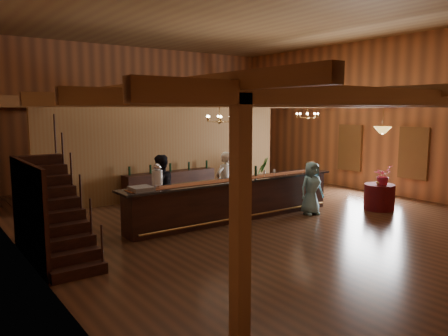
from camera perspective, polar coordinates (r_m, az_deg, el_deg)
floor at (r=12.73m, az=2.77°, el=-6.00°), size 14.00×14.00×0.00m
ceiling at (r=12.63m, az=2.94°, el=19.05°), size 14.00×14.00×0.00m
wall_back at (r=18.36m, az=-11.06°, el=6.72°), size 12.00×0.10×5.50m
wall_left at (r=9.81m, az=-25.76°, el=5.42°), size 0.10×14.00×5.50m
wall_right at (r=16.80m, az=19.12°, el=6.37°), size 0.10×14.00×5.50m
beam_grid at (r=12.78m, az=1.43°, el=8.72°), size 11.90×13.90×0.39m
support_posts at (r=12.07m, az=4.31°, el=0.96°), size 9.20×10.20×3.20m
partition_wall at (r=15.08m, az=-7.04°, el=2.06°), size 9.00×0.18×3.10m
window_right_front at (r=15.96m, az=23.53°, el=1.79°), size 0.12×1.05×1.75m
window_right_back at (r=17.41m, az=16.16°, el=2.56°), size 0.12×1.05×1.75m
staircase at (r=9.41m, az=-21.03°, el=-5.15°), size 1.00×2.80×2.00m
backroom_boxes at (r=17.06m, az=-9.63°, el=-0.80°), size 4.10×0.60×1.10m
tasting_bar at (r=11.99m, az=1.48°, el=-4.09°), size 6.67×0.89×1.12m
beverage_dispenser at (r=10.66m, az=-8.72°, el=-1.09°), size 0.26×0.26×0.60m
glass_rack_tray at (r=10.41m, az=-10.77°, el=-2.68°), size 0.50×0.50×0.10m
raffle_drum at (r=13.74m, az=11.21°, el=0.33°), size 0.34×0.24×0.30m
bar_bottle_0 at (r=12.11m, az=2.02°, el=-0.62°), size 0.07×0.07×0.30m
bar_bottle_1 at (r=12.25m, az=2.88°, el=-0.53°), size 0.07×0.07×0.30m
bar_bottle_2 at (r=12.34m, az=3.39°, el=-0.48°), size 0.07×0.07×0.30m
bar_bottle_3 at (r=12.48m, az=4.17°, el=-0.39°), size 0.07×0.07×0.30m
backbar_shelf at (r=14.83m, az=-7.00°, el=-2.25°), size 3.35×0.68×0.94m
round_table at (r=13.99m, az=19.62°, el=-3.59°), size 0.89×0.89×0.77m
chandelier_left at (r=12.58m, az=-0.59°, el=6.50°), size 0.80×0.80×0.61m
chandelier_right at (r=16.54m, az=10.83°, el=6.80°), size 0.80×0.80×0.56m
pendant_lamp at (r=13.75m, az=19.99°, el=4.69°), size 0.52×0.52×0.90m
bartender at (r=12.72m, az=0.09°, el=-1.89°), size 0.72×0.54×1.79m
staff_second at (r=11.67m, az=-8.35°, el=-2.75°), size 0.98×0.82×1.83m
guest at (r=12.79m, az=11.37°, el=-2.59°), size 0.82×0.61×1.52m
floor_plant at (r=15.98m, az=4.81°, el=-0.89°), size 0.85×0.77×1.28m
table_flowers at (r=13.75m, az=20.03°, el=-0.90°), size 0.59×0.52×0.60m
table_vase at (r=13.73m, az=19.65°, el=-1.50°), size 0.16×0.16×0.31m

